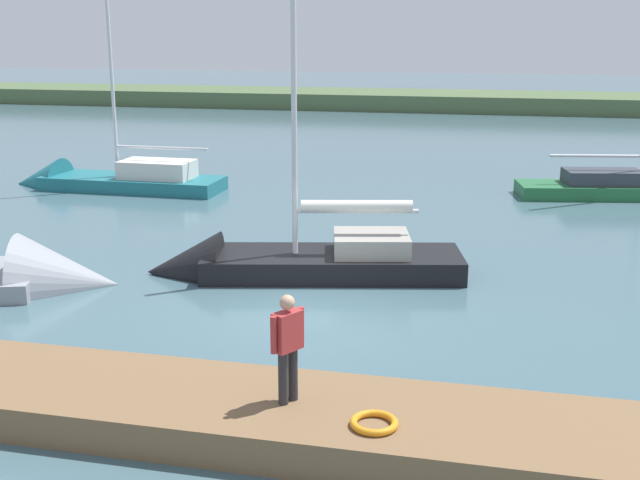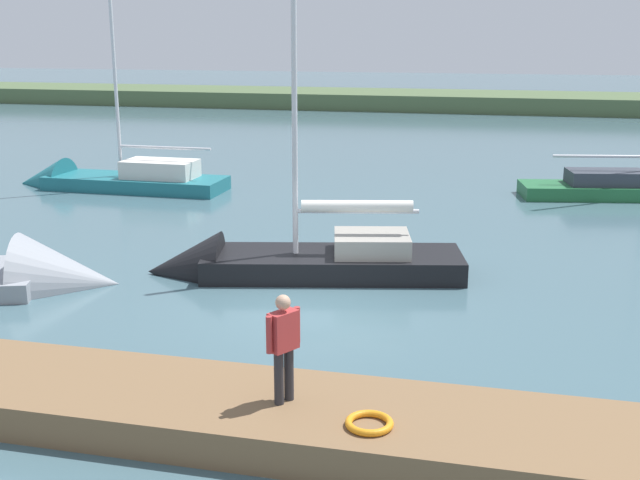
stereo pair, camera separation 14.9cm
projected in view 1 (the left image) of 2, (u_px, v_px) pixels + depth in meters
The scene contains 7 objects.
ground_plane at pixel (306, 310), 16.69m from camera, with size 200.00×200.00×0.00m, color #42606B.
far_shoreline at pixel (452, 109), 60.22m from camera, with size 180.00×8.00×2.40m, color #4C603D.
dock_pier at pixel (219, 411), 11.66m from camera, with size 24.82×2.30×0.55m, color brown.
life_ring_buoy at pixel (374, 423), 10.62m from camera, with size 0.66×0.66×0.10m, color orange.
sailboat_mid_channel at pixel (285, 269), 19.05m from camera, with size 7.82×3.57×7.77m.
sailboat_near_dock at pixel (103, 185), 29.58m from camera, with size 8.21×2.18×10.16m.
person_on_dock at pixel (288, 342), 11.11m from camera, with size 0.41×0.55×1.61m.
Camera 1 is at (-3.84, 15.29, 5.70)m, focal length 44.31 mm.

